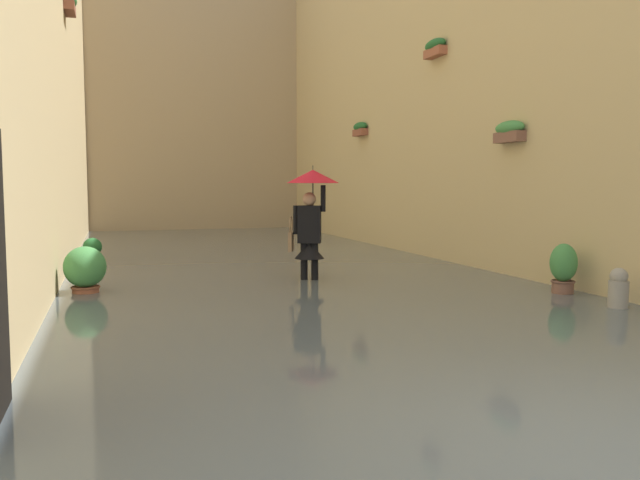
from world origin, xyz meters
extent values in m
plane|color=gray|center=(0.00, -10.36, 0.00)|extent=(60.00, 60.00, 0.00)
cube|color=#515B60|center=(0.00, -10.36, 0.11)|extent=(8.23, 26.71, 0.22)
cube|color=tan|center=(-4.61, -10.36, 5.03)|extent=(1.80, 24.71, 10.06)
cube|color=#9E563D|center=(-3.61, -9.67, 4.57)|extent=(0.20, 0.70, 0.18)
ellipsoid|color=#23602D|center=(-3.61, -9.67, 4.73)|extent=(0.28, 0.76, 0.24)
cube|color=brown|center=(-3.61, -6.92, 2.62)|extent=(0.20, 0.70, 0.18)
ellipsoid|color=#428947|center=(-3.61, -6.92, 2.78)|extent=(0.28, 0.76, 0.24)
cube|color=brown|center=(-3.61, -13.94, 3.25)|extent=(0.20, 0.70, 0.18)
ellipsoid|color=#23602D|center=(-3.61, -13.94, 3.41)|extent=(0.28, 0.76, 0.24)
cube|color=brown|center=(3.61, -11.23, 5.28)|extent=(0.20, 0.70, 0.18)
ellipsoid|color=#387F3D|center=(3.61, -11.23, 5.44)|extent=(0.28, 0.76, 0.24)
cube|color=tan|center=(0.00, -21.61, 5.43)|extent=(11.03, 1.80, 10.85)
cube|color=#4C4233|center=(-0.13, -7.59, 0.05)|extent=(0.20, 0.26, 0.10)
cylinder|color=black|center=(-0.13, -7.59, 0.47)|extent=(0.16, 0.16, 0.74)
cube|color=#4C4233|center=(-0.30, -7.52, 0.05)|extent=(0.20, 0.26, 0.10)
cylinder|color=black|center=(-0.30, -7.52, 0.47)|extent=(0.16, 0.16, 0.74)
cube|color=black|center=(-0.21, -7.56, 1.15)|extent=(0.44, 0.35, 0.63)
cone|color=black|center=(-0.21, -7.56, 0.72)|extent=(0.66, 0.66, 0.28)
sphere|color=tan|center=(-0.21, -7.56, 1.57)|extent=(0.23, 0.23, 0.23)
cylinder|color=black|center=(-0.42, -7.47, 1.58)|extent=(0.11, 0.11, 0.44)
cylinder|color=black|center=(0.00, -7.65, 1.22)|extent=(0.11, 0.11, 0.48)
cylinder|color=black|center=(-0.27, -7.53, 1.70)|extent=(0.02, 0.02, 0.48)
cone|color=red|center=(-0.27, -7.53, 1.95)|extent=(0.88, 0.88, 0.22)
cylinder|color=black|center=(-0.27, -7.53, 2.09)|extent=(0.01, 0.01, 0.08)
cube|color=#8C6B4C|center=(0.08, -7.66, 0.86)|extent=(0.17, 0.28, 0.32)
torus|color=#8C6B4C|center=(0.08, -7.66, 1.14)|extent=(0.14, 0.28, 0.30)
cylinder|color=#9E563D|center=(3.32, -7.33, 0.15)|extent=(0.38, 0.38, 0.29)
torus|color=brown|center=(3.32, -7.33, 0.29)|extent=(0.42, 0.42, 0.04)
ellipsoid|color=#428947|center=(3.32, -7.33, 0.60)|extent=(0.61, 0.61, 0.61)
cylinder|color=brown|center=(-3.37, -5.12, 0.19)|extent=(0.31, 0.31, 0.39)
torus|color=brown|center=(-3.37, -5.12, 0.39)|extent=(0.35, 0.35, 0.04)
ellipsoid|color=#428947|center=(-3.37, -5.12, 0.67)|extent=(0.39, 0.39, 0.56)
cylinder|color=#66605B|center=(3.34, -11.52, 0.16)|extent=(0.33, 0.33, 0.32)
torus|color=#56524E|center=(3.34, -11.52, 0.32)|extent=(0.37, 0.37, 0.04)
ellipsoid|color=#23602D|center=(3.34, -11.52, 0.51)|extent=(0.39, 0.39, 0.38)
cylinder|color=gray|center=(-3.29, -3.94, 0.28)|extent=(0.25, 0.25, 0.57)
sphere|color=gray|center=(-3.29, -3.94, 0.63)|extent=(0.23, 0.23, 0.23)
camera|label=1|loc=(2.91, 2.71, 1.80)|focal=36.18mm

